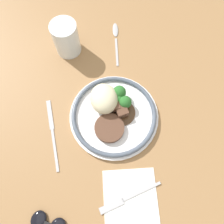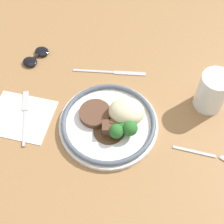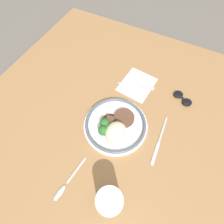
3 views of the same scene
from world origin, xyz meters
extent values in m
plane|color=#5B5651|center=(0.00, 0.00, 0.00)|extent=(8.00, 8.00, 0.00)
cube|color=olive|center=(0.00, 0.00, 0.02)|extent=(1.26, 1.26, 0.04)
cube|color=white|center=(-0.25, -0.05, 0.04)|extent=(0.17, 0.15, 0.00)
cylinder|color=white|center=(-0.03, -0.04, 0.04)|extent=(0.25, 0.25, 0.01)
torus|color=#4C5666|center=(-0.03, -0.04, 0.06)|extent=(0.23, 0.23, 0.01)
ellipsoid|color=beige|center=(0.01, -0.02, 0.08)|extent=(0.09, 0.07, 0.06)
cylinder|color=brown|center=(-0.07, -0.03, 0.06)|extent=(0.08, 0.08, 0.02)
cylinder|color=#472D19|center=(-0.02, -0.06, 0.05)|extent=(0.08, 0.08, 0.00)
cube|color=brown|center=(-0.03, -0.07, 0.06)|extent=(0.03, 0.03, 0.03)
cube|color=brown|center=(-0.03, -0.07, 0.06)|extent=(0.03, 0.03, 0.03)
cube|color=brown|center=(-0.01, -0.05, 0.07)|extent=(0.03, 0.03, 0.03)
cube|color=brown|center=(-0.02, -0.07, 0.06)|extent=(0.02, 0.02, 0.02)
cylinder|color=#568442|center=(-0.01, -0.08, 0.06)|extent=(0.01, 0.01, 0.01)
sphere|color=#286628|center=(-0.01, -0.08, 0.07)|extent=(0.04, 0.04, 0.04)
cylinder|color=#568442|center=(0.03, -0.07, 0.06)|extent=(0.01, 0.01, 0.01)
sphere|color=#286628|center=(0.03, -0.07, 0.08)|extent=(0.04, 0.04, 0.04)
cylinder|color=#568442|center=(0.01, -0.06, 0.05)|extent=(0.01, 0.01, 0.01)
sphere|color=#286628|center=(0.01, -0.06, 0.07)|extent=(0.03, 0.03, 0.03)
cylinder|color=#F4AD19|center=(0.22, 0.06, 0.07)|extent=(0.07, 0.07, 0.07)
cylinder|color=white|center=(0.22, 0.06, 0.09)|extent=(0.08, 0.08, 0.10)
cube|color=#ADADB2|center=(-0.23, -0.08, 0.04)|extent=(0.03, 0.10, 0.00)
cube|color=#ADADB2|center=(-0.26, 0.00, 0.04)|extent=(0.03, 0.06, 0.00)
cube|color=#ADADB2|center=(-0.09, 0.13, 0.04)|extent=(0.12, 0.01, 0.00)
cube|color=#ADADB2|center=(0.01, 0.13, 0.04)|extent=(0.09, 0.02, 0.00)
cube|color=#ADADB2|center=(0.18, -0.09, 0.04)|extent=(0.10, 0.02, 0.00)
ellipsoid|color=black|center=(-0.28, 0.13, 0.04)|extent=(0.06, 0.05, 0.01)
ellipsoid|color=black|center=(-0.26, 0.18, 0.04)|extent=(0.06, 0.05, 0.01)
cube|color=black|center=(-0.27, 0.15, 0.05)|extent=(0.02, 0.02, 0.00)
camera|label=1|loc=(-0.22, -0.01, 0.62)|focal=35.00mm
camera|label=2|loc=(0.03, -0.44, 0.71)|focal=50.00mm
camera|label=3|loc=(0.23, 0.07, 0.66)|focal=28.00mm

